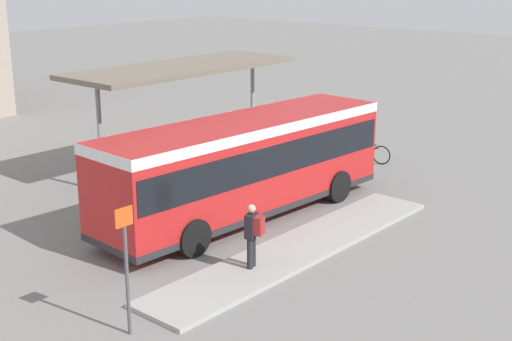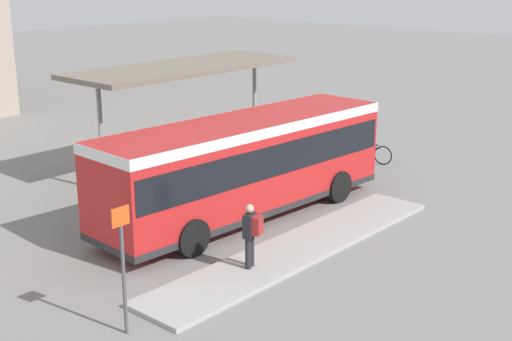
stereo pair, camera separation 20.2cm
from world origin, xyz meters
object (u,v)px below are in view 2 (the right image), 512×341
bicycle_green (350,151)px  bicycle_yellow (337,146)px  platform_sign (123,265)px  potted_planter_near_shelter (160,183)px  pedestrian_waiting (251,232)px  bicycle_blue (371,153)px  city_bus (245,161)px

bicycle_green → bicycle_yellow: 0.86m
platform_sign → potted_planter_near_shelter: bearing=43.9°
pedestrian_waiting → potted_planter_near_shelter: size_ratio=1.29×
bicycle_blue → bicycle_green: 0.85m
city_bus → bicycle_green: bearing=12.6°
platform_sign → bicycle_blue: bearing=13.0°
pedestrian_waiting → bicycle_blue: 11.16m
bicycle_green → potted_planter_near_shelter: bearing=69.7°
pedestrian_waiting → bicycle_yellow: 11.80m
bicycle_yellow → pedestrian_waiting: bearing=123.5°
bicycle_blue → bicycle_yellow: (0.05, 1.65, -0.02)m
bicycle_yellow → potted_planter_near_shelter: 8.73m
pedestrian_waiting → platform_sign: platform_sign is taller
potted_planter_near_shelter → platform_sign: size_ratio=0.46×
bicycle_yellow → bicycle_green: bearing=172.6°
city_bus → bicycle_blue: (7.74, 0.46, -1.39)m
bicycle_blue → city_bus: bearing=84.7°
bicycle_green → potted_planter_near_shelter: 8.60m
pedestrian_waiting → bicycle_yellow: pedestrian_waiting is taller
city_bus → bicycle_green: 7.78m
bicycle_blue → potted_planter_near_shelter: bearing=65.7°
pedestrian_waiting → bicycle_blue: pedestrian_waiting is taller
pedestrian_waiting → bicycle_green: size_ratio=1.04×
bicycle_blue → bicycle_green: bicycle_blue is taller
bicycle_green → platform_sign: platform_sign is taller
potted_planter_near_shelter → bicycle_green: bearing=-10.6°
platform_sign → city_bus: bearing=22.9°
pedestrian_waiting → potted_planter_near_shelter: bearing=-36.9°
bicycle_blue → platform_sign: bearing=94.3°
bicycle_blue → platform_sign: (-14.67, -3.40, 1.18)m
bicycle_yellow → potted_planter_near_shelter: bearing=93.6°
platform_sign → bicycle_yellow: bearing=18.9°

